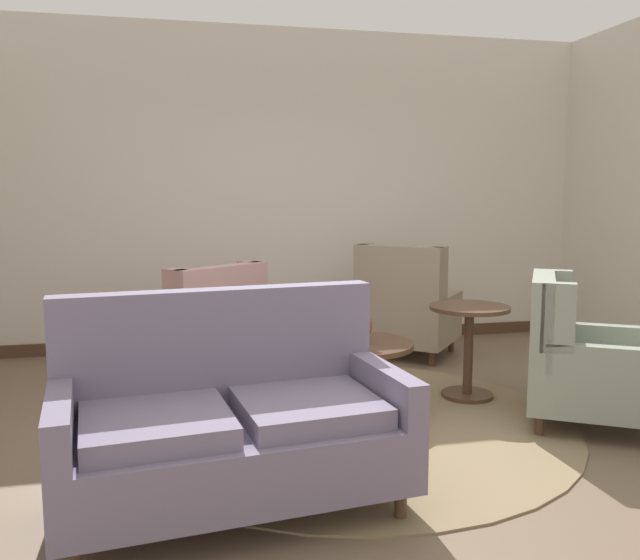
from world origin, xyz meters
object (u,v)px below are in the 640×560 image
at_px(porcelain_vase, 362,324).
at_px(settee, 231,423).
at_px(armchair_foreground_right, 583,363).
at_px(armchair_near_window, 406,310).
at_px(coffee_table, 359,357).
at_px(side_table, 469,342).
at_px(armchair_back_corner, 199,332).

bearing_deg(porcelain_vase, settee, -130.17).
height_order(armchair_foreground_right, armchair_near_window, armchair_near_window).
distance_m(coffee_table, side_table, 0.90).
height_order(coffee_table, porcelain_vase, porcelain_vase).
bearing_deg(armchair_near_window, porcelain_vase, 99.38).
xyz_separation_m(armchair_foreground_right, armchair_near_window, (-0.51, 1.99, 0.03)).
bearing_deg(coffee_table, armchair_back_corner, 135.46).
height_order(coffee_table, armchair_near_window, armchair_near_window).
bearing_deg(armchair_back_corner, coffee_table, 99.21).
height_order(porcelain_vase, armchair_foreground_right, armchair_foreground_right).
relative_size(porcelain_vase, settee, 0.18).
bearing_deg(settee, armchair_foreground_right, 8.65).
relative_size(settee, armchair_near_window, 1.54).
relative_size(porcelain_vase, armchair_foreground_right, 0.28).
bearing_deg(settee, armchair_near_window, 47.98).
height_order(porcelain_vase, side_table, porcelain_vase).
xyz_separation_m(coffee_table, side_table, (0.89, 0.13, 0.03)).
bearing_deg(armchair_foreground_right, side_table, 67.09).
relative_size(coffee_table, side_table, 1.08).
distance_m(armchair_foreground_right, armchair_near_window, 2.06).
distance_m(settee, armchair_foreground_right, 2.47).
distance_m(armchair_back_corner, armchair_near_window, 1.97).
xyz_separation_m(porcelain_vase, settee, (-1.01, -1.19, -0.21)).
height_order(porcelain_vase, armchair_near_window, armchair_near_window).
bearing_deg(side_table, armchair_near_window, 90.81).
height_order(settee, side_table, settee).
bearing_deg(porcelain_vase, armchair_foreground_right, -21.09).
height_order(armchair_foreground_right, side_table, armchair_foreground_right).
height_order(settee, armchair_foreground_right, settee).
relative_size(armchair_back_corner, armchair_near_window, 1.09).
bearing_deg(porcelain_vase, armchair_near_window, 59.66).
bearing_deg(settee, porcelain_vase, 42.86).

